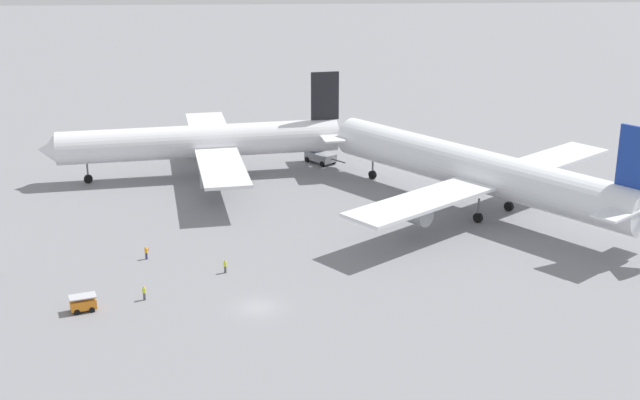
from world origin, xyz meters
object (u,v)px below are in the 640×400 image
Objects in this scene: airliner_being_pushed at (478,171)px; pushback_tug at (320,155)px; ground_crew_marshaller_foreground at (146,253)px; gse_baggage_cart_trailing at (83,303)px; ground_crew_wing_walker_right at (144,293)px; airliner_at_gate_left at (204,142)px; ground_crew_ramp_agent_by_cones at (225,266)px.

airliner_being_pushed is 6.35× the size of pushback_tug.
ground_crew_marshaller_foreground is (-43.08, -15.01, -4.97)m from airliner_being_pushed.
gse_baggage_cart_trailing is at bearing -148.92° from airliner_being_pushed.
airliner_being_pushed is 49.63m from ground_crew_wing_walker_right.
airliner_being_pushed reaches higher than ground_crew_wing_walker_right.
airliner_at_gate_left is 48.18m from gse_baggage_cart_trailing.
airliner_at_gate_left is 15.65× the size of gse_baggage_cart_trailing.
gse_baggage_cart_trailing is 6.40m from ground_crew_wing_walker_right.
gse_baggage_cart_trailing reaches higher than ground_crew_wing_walker_right.
pushback_tug is at bearing 67.33° from ground_crew_wing_walker_right.
airliner_at_gate_left is 29.57× the size of ground_crew_wing_walker_right.
ground_crew_wing_walker_right is at bearing -94.02° from airliner_at_gate_left.
airliner_being_pushed is at bearing 32.32° from ground_crew_wing_walker_right.
pushback_tug is 60.27m from gse_baggage_cart_trailing.
airliner_being_pushed reaches higher than airliner_at_gate_left.
ground_crew_wing_walker_right is 10.69m from ground_crew_ramp_agent_by_cones.
airliner_being_pushed reaches higher than pushback_tug.
ground_crew_marshaller_foreground is at bearing -160.80° from airliner_being_pushed.
ground_crew_wing_walker_right is 1.02× the size of ground_crew_ramp_agent_by_cones.
airliner_being_pushed is 28.67× the size of ground_crew_ramp_agent_by_cones.
airliner_being_pushed is at bearing -25.42° from airliner_at_gate_left.
ground_crew_wing_walker_right is at bearing -147.68° from airliner_being_pushed.
airliner_being_pushed is 55.89m from gse_baggage_cart_trailing.
ground_crew_ramp_agent_by_cones is at bearing -106.49° from pushback_tug.
airliner_at_gate_left is at bearing 79.06° from gse_baggage_cart_trailing.
airliner_at_gate_left reaches higher than ground_crew_wing_walker_right.
pushback_tug reaches higher than ground_crew_ramp_agent_by_cones.
gse_baggage_cart_trailing is at bearing -117.04° from pushback_tug.
airliner_being_pushed is 14.90× the size of gse_baggage_cart_trailing.
ground_crew_ramp_agent_by_cones is (-13.19, -44.54, -0.40)m from pushback_tug.
airliner_at_gate_left reaches higher than gse_baggage_cart_trailing.
ground_crew_ramp_agent_by_cones is 10.64m from ground_crew_marshaller_foreground.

